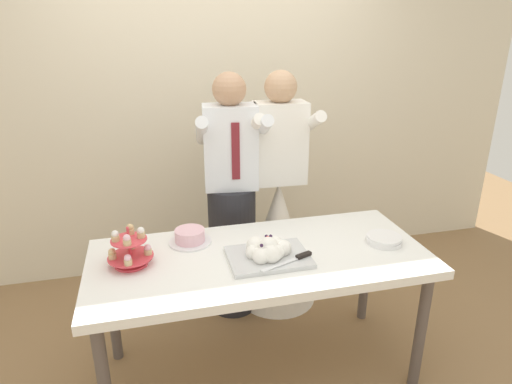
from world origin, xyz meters
The scene contains 9 objects.
ground_plane centered at (0.00, 0.00, 0.00)m, with size 8.00×8.00×0.00m, color olive.
rear_wall centered at (0.00, 1.42, 1.45)m, with size 5.20×0.10×2.90m, color beige.
dessert_table centered at (0.00, 0.00, 0.70)m, with size 1.80×0.80×0.78m.
cupcake_stand centered at (-0.67, 0.06, 0.86)m, with size 0.23×0.23×0.21m.
main_cake_tray centered at (0.03, -0.06, 0.82)m, with size 0.43×0.32×0.12m.
plate_stack centered at (0.71, -0.04, 0.80)m, with size 0.20×0.20×0.04m.
round_cake centered at (-0.35, 0.23, 0.81)m, with size 0.24×0.24×0.08m.
person_groom centered at (-0.02, 0.67, 0.75)m, with size 0.51×0.53×1.66m.
person_bride centered at (0.31, 0.70, 0.58)m, with size 0.56×0.56×1.66m.
Camera 1 is at (-0.54, -2.04, 1.93)m, focal length 31.30 mm.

